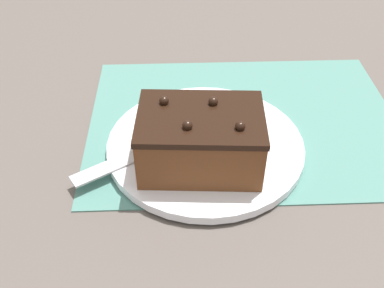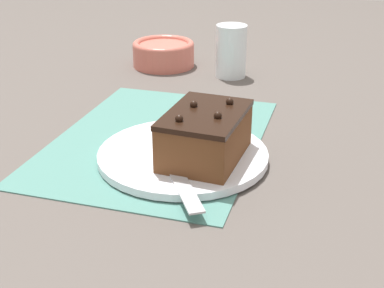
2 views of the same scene
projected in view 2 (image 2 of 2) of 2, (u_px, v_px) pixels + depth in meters
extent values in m
plane|color=#544C47|center=(158.00, 140.00, 0.92)|extent=(3.00, 3.00, 0.00)
cube|color=slate|center=(158.00, 139.00, 0.92)|extent=(0.46, 0.34, 0.00)
cylinder|color=white|center=(183.00, 155.00, 0.85)|extent=(0.27, 0.27, 0.01)
cube|color=brown|center=(205.00, 137.00, 0.81)|extent=(0.16, 0.12, 0.07)
cube|color=black|center=(205.00, 114.00, 0.79)|extent=(0.16, 0.12, 0.01)
sphere|color=black|center=(179.00, 118.00, 0.76)|extent=(0.01, 0.01, 0.01)
sphere|color=black|center=(218.00, 115.00, 0.77)|extent=(0.01, 0.01, 0.01)
sphere|color=black|center=(194.00, 104.00, 0.81)|extent=(0.01, 0.01, 0.01)
sphere|color=black|center=(230.00, 101.00, 0.82)|extent=(0.01, 0.01, 0.01)
cube|color=#472D19|center=(166.00, 149.00, 0.83)|extent=(0.07, 0.05, 0.01)
cube|color=#B7BABF|center=(183.00, 186.00, 0.74)|extent=(0.14, 0.10, 0.00)
cylinder|color=white|center=(231.00, 51.00, 1.22)|extent=(0.07, 0.07, 0.12)
cylinder|color=#C66656|center=(164.00, 55.00, 1.31)|extent=(0.15, 0.15, 0.05)
torus|color=#C66656|center=(163.00, 45.00, 1.30)|extent=(0.15, 0.15, 0.02)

